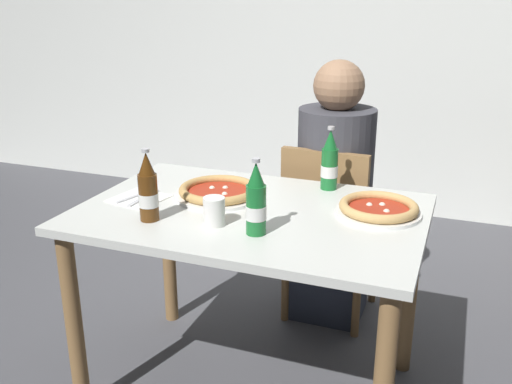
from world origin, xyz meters
name	(u,v)px	position (x,y,z in m)	size (l,w,h in m)	color
back_wall_tiled	(371,21)	(0.00, 2.20, 1.30)	(7.00, 0.10, 2.60)	white
dining_table_main	(251,240)	(0.00, 0.00, 0.64)	(1.20, 0.80, 0.75)	silver
chair_behind_table	(329,224)	(0.14, 0.61, 0.48)	(0.42, 0.42, 0.85)	olive
diner_seated	(334,199)	(0.15, 0.66, 0.58)	(0.34, 0.34, 1.21)	#2D3342
pizza_margherita_near	(219,192)	(-0.16, 0.08, 0.77)	(0.32, 0.32, 0.04)	white
pizza_marinara_far	(379,209)	(0.43, 0.12, 0.77)	(0.29, 0.29, 0.04)	white
beer_bottle_left	(256,203)	(0.09, -0.19, 0.85)	(0.07, 0.07, 0.25)	#196B2D
beer_bottle_center	(330,163)	(0.20, 0.32, 0.85)	(0.07, 0.07, 0.25)	#196B2D
beer_bottle_right	(148,191)	(-0.28, -0.21, 0.85)	(0.07, 0.07, 0.25)	#512D0F
napkin_with_cutlery	(139,198)	(-0.43, -0.04, 0.75)	(0.21, 0.21, 0.01)	white
paper_cup	(214,211)	(-0.06, -0.17, 0.80)	(0.07, 0.07, 0.10)	white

